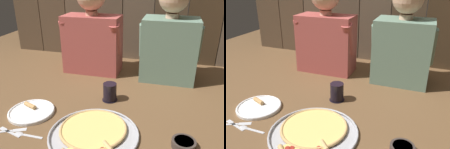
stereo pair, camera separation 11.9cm
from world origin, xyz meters
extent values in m
plane|color=brown|center=(0.00, 0.00, 0.00)|extent=(3.20, 3.20, 0.00)
cylinder|color=#B2B2B7|center=(-0.01, -0.17, 0.00)|extent=(0.40, 0.40, 0.01)
torus|color=#B2B2B7|center=(-0.01, -0.17, 0.01)|extent=(0.40, 0.40, 0.01)
cylinder|color=#B23823|center=(-0.03, -0.14, 0.01)|extent=(0.30, 0.30, 0.00)
cylinder|color=#F4D170|center=(-0.03, -0.14, 0.01)|extent=(0.29, 0.29, 0.01)
torus|color=tan|center=(-0.03, -0.14, 0.01)|extent=(0.31, 0.31, 0.01)
cylinder|color=tan|center=(0.07, -0.24, 0.02)|extent=(0.06, 0.05, 0.02)
cylinder|color=#A3281E|center=(0.05, -0.26, 0.02)|extent=(0.02, 0.02, 0.00)
cube|color=#F4D170|center=(-0.05, -0.30, 0.01)|extent=(0.09, 0.09, 0.01)
cylinder|color=#A3281E|center=(-0.06, -0.31, 0.02)|extent=(0.02, 0.02, 0.00)
cylinder|color=#A3281E|center=(-0.05, -0.30, 0.02)|extent=(0.02, 0.02, 0.00)
cylinder|color=white|center=(-0.38, -0.08, 0.01)|extent=(0.23, 0.23, 0.01)
torus|color=white|center=(-0.38, -0.08, 0.01)|extent=(0.23, 0.23, 0.01)
cylinder|color=tan|center=(-0.41, -0.05, 0.02)|extent=(0.08, 0.05, 0.02)
cylinder|color=black|center=(-0.03, 0.15, 0.00)|extent=(0.09, 0.09, 0.01)
cylinder|color=black|center=(-0.03, 0.15, 0.05)|extent=(0.08, 0.08, 0.09)
cylinder|color=#3D332D|center=(0.37, -0.15, 0.02)|extent=(0.10, 0.10, 0.03)
cylinder|color=#B23823|center=(0.37, -0.15, 0.02)|extent=(0.08, 0.08, 0.02)
cube|color=silver|center=(-0.37, -0.25, 0.00)|extent=(0.09, 0.04, 0.01)
cube|color=silver|center=(-0.43, -0.24, 0.00)|extent=(0.04, 0.03, 0.01)
cube|color=silver|center=(-0.42, -0.26, 0.00)|extent=(0.09, 0.05, 0.01)
cube|color=silver|center=(-0.35, -0.22, 0.00)|extent=(0.06, 0.05, 0.00)
cube|color=silver|center=(-0.27, -0.25, 0.00)|extent=(0.10, 0.01, 0.01)
ellipsoid|color=silver|center=(-0.34, -0.25, 0.00)|extent=(0.04, 0.03, 0.01)
cube|color=#AD4C47|center=(-0.26, 0.53, 0.20)|extent=(0.39, 0.20, 0.40)
cylinder|color=#DBAD8E|center=(-0.26, 0.53, 0.41)|extent=(0.08, 0.08, 0.03)
cylinder|color=#AD4C47|center=(-0.44, 0.49, 0.26)|extent=(0.08, 0.13, 0.23)
cylinder|color=#AD4C47|center=(-0.09, 0.49, 0.26)|extent=(0.08, 0.15, 0.23)
cube|color=slate|center=(0.26, 0.53, 0.20)|extent=(0.34, 0.23, 0.40)
cylinder|color=#DBAD8E|center=(0.26, 0.53, 0.42)|extent=(0.08, 0.08, 0.03)
cylinder|color=slate|center=(0.11, 0.49, 0.26)|extent=(0.08, 0.12, 0.23)
cylinder|color=slate|center=(0.41, 0.49, 0.26)|extent=(0.08, 0.12, 0.23)
camera|label=1|loc=(0.28, -0.95, 0.66)|focal=37.31mm
camera|label=2|loc=(0.39, -0.92, 0.66)|focal=37.31mm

